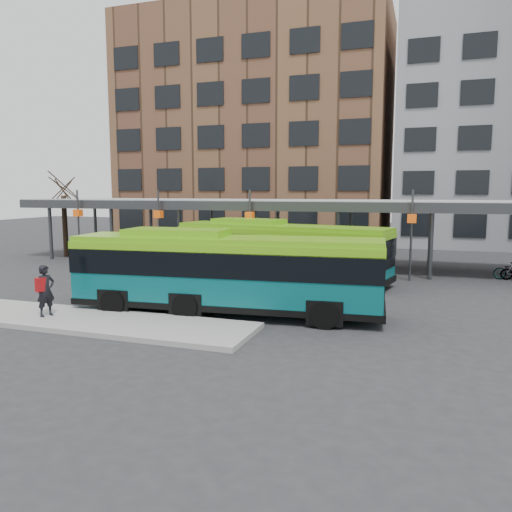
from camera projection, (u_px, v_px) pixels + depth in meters
The scene contains 8 objects.
ground at pixel (239, 314), 19.29m from camera, with size 120.00×120.00×0.00m, color #28282B.
boarding_island at pixel (70, 319), 18.22m from camera, with size 14.00×3.00×0.18m, color gray.
canopy at pixel (312, 204), 30.88m from camera, with size 40.00×6.53×4.80m.
tree at pixel (65, 223), 35.99m from camera, with size 1.64×1.64×5.60m.
building_brick at pixel (258, 129), 51.09m from camera, with size 26.00×14.00×22.00m, color brown.
bus_front at pixel (224, 271), 19.10m from camera, with size 12.03×3.56×3.27m.
bus_rear at pixel (279, 249), 26.49m from camera, with size 11.94×4.69×3.22m.
pedestrian at pixel (45, 290), 18.15m from camera, with size 0.65×0.80×1.89m.
Camera 1 is at (6.69, -17.62, 4.73)m, focal length 35.00 mm.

